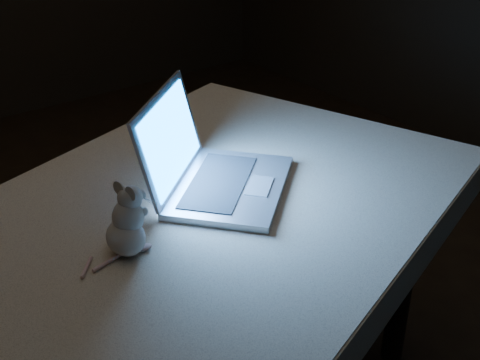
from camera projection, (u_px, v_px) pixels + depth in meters
floor at (185, 323)px, 2.55m from camera, size 5.00×5.00×0.00m
table at (200, 332)px, 1.90m from camera, size 1.76×1.41×0.82m
tablecloth at (174, 239)px, 1.69m from camera, size 1.98×1.78×0.11m
laptop at (231, 146)px, 1.74m from camera, size 0.54×0.53×0.28m
plush_mouse at (124, 221)px, 1.49m from camera, size 0.19×0.19×0.18m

